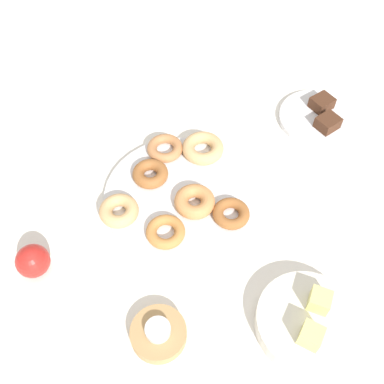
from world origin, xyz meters
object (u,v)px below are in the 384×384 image
at_px(donut_2, 119,211).
at_px(melon_chunk_left, 320,301).
at_px(donut_5, 231,213).
at_px(donut_plate, 181,196).
at_px(cake_plate, 320,119).
at_px(donut_3, 203,148).
at_px(donut_4, 195,201).
at_px(melon_chunk_right, 311,336).
at_px(tealight, 158,330).
at_px(donut_0, 150,174).
at_px(brownie_far, 328,123).
at_px(donut_1, 166,232).
at_px(donut_6, 165,148).
at_px(apple, 33,261).
at_px(candle_holder, 159,334).
at_px(brownie_near, 322,103).
at_px(fruit_bowl, 307,323).

distance_m(donut_2, melon_chunk_left, 0.43).
distance_m(donut_5, melon_chunk_left, 0.25).
distance_m(donut_plate, cake_plate, 0.42).
height_order(donut_3, donut_4, donut_4).
xyz_separation_m(donut_4, melon_chunk_right, (0.13, 0.32, 0.02)).
bearing_deg(melon_chunk_left, donut_2, -84.57).
relative_size(donut_3, donut_5, 1.24).
bearing_deg(melon_chunk_left, tealight, -47.03).
height_order(donut_3, melon_chunk_right, melon_chunk_right).
height_order(donut_0, donut_3, donut_3).
relative_size(donut_2, donut_3, 0.86).
height_order(donut_4, brownie_far, donut_4).
distance_m(donut_1, melon_chunk_left, 0.32).
bearing_deg(donut_5, donut_6, -107.46).
bearing_deg(donut_2, brownie_far, 152.23).
xyz_separation_m(donut_3, apple, (0.42, -0.11, 0.00)).
height_order(donut_5, donut_6, same).
xyz_separation_m(donut_plate, apple, (0.30, -0.14, 0.02)).
relative_size(melon_chunk_left, melon_chunk_right, 1.00).
height_order(candle_holder, melon_chunk_left, melon_chunk_left).
height_order(brownie_far, apple, apple).
bearing_deg(tealight, candle_holder, 0.00).
bearing_deg(donut_6, brownie_far, 135.83).
bearing_deg(melon_chunk_left, brownie_near, -156.74).
height_order(donut_1, fruit_bowl, donut_1).
distance_m(donut_0, melon_chunk_right, 0.47).
bearing_deg(fruit_bowl, apple, -68.68).
bearing_deg(brownie_far, brownie_near, -143.97).
bearing_deg(donut_2, donut_5, 122.79).
xyz_separation_m(donut_2, melon_chunk_left, (-0.04, 0.42, 0.02)).
bearing_deg(apple, donut_plate, 155.28).
height_order(donut_3, brownie_near, donut_3).
relative_size(brownie_near, melon_chunk_left, 1.42).
height_order(donut_5, tealight, same).
bearing_deg(donut_3, tealight, 22.79).
bearing_deg(cake_plate, donut_0, -30.72).
height_order(donut_plate, donut_0, donut_0).
xyz_separation_m(donut_0, candle_holder, (0.27, 0.22, -0.02)).
distance_m(donut_4, brownie_near, 0.44).
bearing_deg(apple, donut_3, 165.32).
height_order(donut_0, apple, apple).
bearing_deg(donut_2, donut_4, 132.24).
bearing_deg(candle_holder, brownie_near, -179.70).
distance_m(tealight, apple, 0.28).
relative_size(cake_plate, brownie_near, 3.99).
relative_size(donut_5, candle_holder, 0.76).
bearing_deg(donut_5, donut_3, -128.42).
bearing_deg(melon_chunk_left, donut_1, -85.31).
distance_m(donut_2, apple, 0.19).
bearing_deg(candle_holder, donut_2, -125.70).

